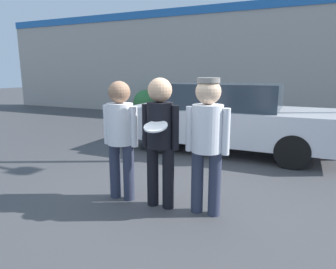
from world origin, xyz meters
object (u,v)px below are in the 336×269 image
object	(u,v)px
person_right	(207,134)
shrub	(146,102)
person_left	(120,131)
person_middle_with_frisbee	(160,133)
parked_car_near	(228,117)

from	to	relation	value
person_right	shrub	world-z (taller)	person_right
person_left	person_middle_with_frisbee	size ratio (longest dim) A/B	0.97
person_middle_with_frisbee	shrub	distance (m)	8.67
parked_car_near	shrub	bearing A→B (deg)	135.26
person_right	shrub	xyz separation A→B (m)	(-4.86, 7.48, -0.49)
person_left	shrub	size ratio (longest dim) A/B	1.59
person_left	person_right	bearing A→B (deg)	1.63
person_middle_with_frisbee	person_right	xyz separation A→B (m)	(0.59, 0.05, 0.02)
person_middle_with_frisbee	shrub	bearing A→B (deg)	119.54
shrub	person_left	bearing A→B (deg)	-63.94
person_middle_with_frisbee	shrub	world-z (taller)	person_middle_with_frisbee
parked_car_near	shrub	distance (m)	6.18
parked_car_near	person_left	bearing A→B (deg)	-102.56
person_right	parked_car_near	size ratio (longest dim) A/B	0.38
person_left	parked_car_near	xyz separation A→B (m)	(0.71, 3.17, -0.20)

